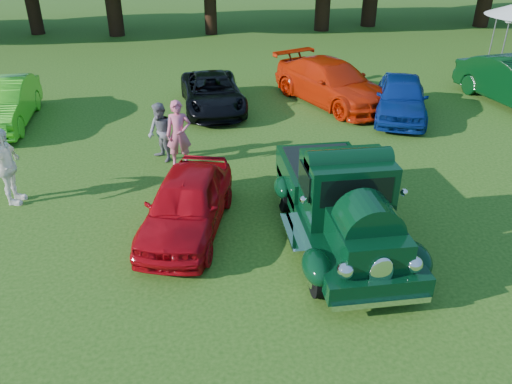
{
  "coord_description": "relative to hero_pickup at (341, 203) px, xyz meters",
  "views": [
    {
      "loc": [
        -1.95,
        -8.26,
        6.14
      ],
      "look_at": [
        -0.65,
        0.86,
        1.1
      ],
      "focal_mm": 35.0,
      "sensor_mm": 36.0,
      "label": 1
    }
  ],
  "objects": [
    {
      "name": "back_car_black",
      "position": [
        -2.14,
        8.87,
        -0.25
      ],
      "size": [
        2.29,
        4.6,
        1.25
      ],
      "primitive_type": "imported",
      "rotation": [
        0.0,
        0.0,
        0.05
      ],
      "color": "black",
      "rests_on": "ground"
    },
    {
      "name": "ground",
      "position": [
        -1.11,
        -0.52,
        -0.88
      ],
      "size": [
        120.0,
        120.0,
        0.0
      ],
      "primitive_type": "plane",
      "color": "#254D12",
      "rests_on": "ground"
    },
    {
      "name": "spectator_pink",
      "position": [
        -3.36,
        4.22,
        0.07
      ],
      "size": [
        0.69,
        0.46,
        1.89
      ],
      "primitive_type": "imported",
      "rotation": [
        0.0,
        0.0,
        -0.01
      ],
      "color": "#DE5B7F",
      "rests_on": "ground"
    },
    {
      "name": "hero_pickup",
      "position": [
        0.0,
        0.0,
        0.0
      ],
      "size": [
        2.42,
        5.19,
        2.03
      ],
      "color": "black",
      "rests_on": "ground"
    },
    {
      "name": "red_convertible",
      "position": [
        -3.22,
        0.82,
        -0.21
      ],
      "size": [
        2.54,
        4.2,
        1.34
      ],
      "primitive_type": "imported",
      "rotation": [
        0.0,
        0.0,
        -0.26
      ],
      "color": "#B30710",
      "rests_on": "ground"
    },
    {
      "name": "back_car_orange",
      "position": [
        2.34,
        8.97,
        -0.1
      ],
      "size": [
        4.15,
        5.8,
        1.56
      ],
      "primitive_type": "imported",
      "rotation": [
        0.0,
        0.0,
        0.41
      ],
      "color": "red",
      "rests_on": "ground"
    },
    {
      "name": "spectator_white",
      "position": [
        -7.43,
        2.65,
        0.09
      ],
      "size": [
        0.67,
        1.2,
        1.93
      ],
      "primitive_type": "imported",
      "rotation": [
        0.0,
        0.0,
        1.39
      ],
      "color": "white",
      "rests_on": "ground"
    },
    {
      "name": "back_car_lime",
      "position": [
        -9.17,
        8.26,
        -0.13
      ],
      "size": [
        1.78,
        4.62,
        1.5
      ],
      "primitive_type": "imported",
      "rotation": [
        0.0,
        0.0,
        0.04
      ],
      "color": "#45DB1D",
      "rests_on": "ground"
    },
    {
      "name": "back_car_blue",
      "position": [
        4.31,
        7.12,
        -0.16
      ],
      "size": [
        3.12,
        4.55,
        1.44
      ],
      "primitive_type": "imported",
      "rotation": [
        0.0,
        0.0,
        -0.37
      ],
      "color": "navy",
      "rests_on": "ground"
    },
    {
      "name": "spectator_grey",
      "position": [
        -3.87,
        4.64,
        -0.03
      ],
      "size": [
        0.98,
        1.04,
        1.7
      ],
      "primitive_type": "imported",
      "rotation": [
        0.0,
        0.0,
        -1.03
      ],
      "color": "slate",
      "rests_on": "ground"
    }
  ]
}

